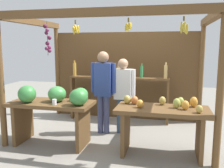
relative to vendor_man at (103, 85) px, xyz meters
The scene contains 7 objects.
ground_plane 0.97m from the vendor_man, 17.96° to the left, with size 12.00×12.00×0.00m, color gray.
market_stall 0.68m from the vendor_man, 69.66° to the left, with size 3.47×2.20×2.21m.
fruit_counter_left 1.01m from the vendor_man, 131.38° to the right, with size 1.43×0.71×1.03m.
fruit_counter_right 1.38m from the vendor_man, 31.97° to the right, with size 1.41×0.64×0.91m.
bottle_shelf_unit 0.87m from the vendor_man, 82.78° to the left, with size 2.23×0.22×1.36m.
vendor_man is the anchor object (origin of this frame).
vendor_woman 0.38m from the vendor_man, 14.99° to the left, with size 0.48×0.20×1.45m.
Camera 1 is at (1.00, -4.49, 1.68)m, focal length 39.30 mm.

